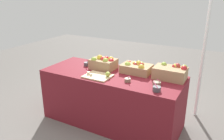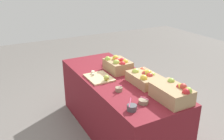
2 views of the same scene
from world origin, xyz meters
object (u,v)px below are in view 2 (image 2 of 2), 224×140
Objects in this scene: sample_bowl_extra at (119,89)px; cutting_board_front at (100,77)px; apple_crate_right at (118,64)px; apple_crate_left at (173,93)px; sample_bowl_mid at (143,101)px; sample_bowl_near at (132,108)px; sample_bowl_far at (107,62)px; apple_crate_middle at (145,78)px.

cutting_board_front is at bearing -174.88° from sample_bowl_extra.
apple_crate_right reaches higher than sample_bowl_extra.
apple_crate_right is at bearing 109.72° from cutting_board_front.
apple_crate_left reaches higher than sample_bowl_mid.
apple_crate_left is at bearing 4.99° from apple_crate_right.
sample_bowl_far is at bearing 163.35° from sample_bowl_near.
sample_bowl_mid is (0.74, 0.11, 0.01)m from cutting_board_front.
apple_crate_right reaches higher than apple_crate_middle.
apple_crate_middle is 3.85× the size of sample_bowl_far.
cutting_board_front is 0.75m from sample_bowl_mid.
apple_crate_left reaches higher than sample_bowl_far.
sample_bowl_extra reaches higher than cutting_board_front.
sample_bowl_extra is at bearing -140.30° from apple_crate_left.
apple_crate_middle is (-0.47, -0.00, -0.02)m from apple_crate_left.
apple_crate_middle reaches higher than sample_bowl_near.
cutting_board_front is 0.39m from sample_bowl_extra.
cutting_board_front is 3.25× the size of sample_bowl_near.
sample_bowl_extra is at bearing -18.29° from sample_bowl_far.
cutting_board_front is at bearing -171.66° from sample_bowl_mid.
apple_crate_left is 4.53× the size of sample_bowl_extra.
sample_bowl_extra is at bearing 166.66° from sample_bowl_near.
apple_crate_middle reaches higher than sample_bowl_extra.
apple_crate_middle reaches higher than sample_bowl_far.
sample_bowl_extra is at bearing -83.92° from apple_crate_middle.
apple_crate_left is 0.56m from sample_bowl_extra.
sample_bowl_near is at bearing -72.08° from sample_bowl_mid.
apple_crate_right is (-0.94, -0.08, 0.00)m from apple_crate_left.
apple_crate_middle is 0.47m from apple_crate_right.
apple_crate_left is 0.92m from cutting_board_front.
sample_bowl_near is (0.90, -0.37, -0.06)m from apple_crate_right.
sample_bowl_mid is (-0.09, -0.29, -0.06)m from apple_crate_left.
sample_bowl_mid is (-0.05, 0.17, -0.01)m from sample_bowl_near.
sample_bowl_near is (0.44, -0.45, -0.04)m from apple_crate_middle.
sample_bowl_far is (-0.40, 0.30, 0.01)m from cutting_board_front.
sample_bowl_mid is 1.11× the size of sample_bowl_extra.
sample_bowl_far is (-1.13, 0.19, 0.01)m from sample_bowl_mid.
apple_crate_right is at bearing 3.16° from sample_bowl_far.
sample_bowl_far reaches higher than sample_bowl_mid.
apple_crate_right is at bearing 166.52° from sample_bowl_mid.
apple_crate_left is 4.10× the size of sample_bowl_mid.
sample_bowl_far is (-0.28, -0.02, -0.06)m from apple_crate_right.
apple_crate_middle is at bearing 47.88° from cutting_board_front.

